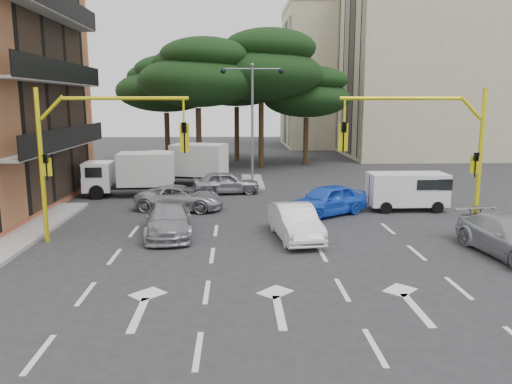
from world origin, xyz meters
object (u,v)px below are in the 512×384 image
van_white (407,191)px  car_blue_compact (327,200)px  car_silver_cross_a (181,198)px  car_silver_wagon (168,219)px  box_truck_a (130,174)px  car_white_hatch (295,222)px  street_lamp_center (252,102)px  box_truck_b (185,164)px  signal_mast_left (87,144)px  signal_mast_right (437,143)px  car_silver_parked (511,237)px  car_silver_cross_b (226,182)px

van_white → car_blue_compact: bearing=-76.4°
car_blue_compact → car_silver_cross_a: 7.40m
car_silver_wagon → box_truck_a: (-3.34, 8.75, 0.61)m
car_silver_cross_a → car_silver_wagon: bearing=-169.6°
car_white_hatch → van_white: (6.33, 5.18, 0.28)m
street_lamp_center → box_truck_b: street_lamp_center is taller
car_blue_compact → car_silver_cross_a: bearing=-135.8°
street_lamp_center → car_blue_compact: bearing=-71.5°
signal_mast_left → box_truck_a: (-0.47, 9.69, -2.61)m
car_blue_compact → street_lamp_center: bearing=164.7°
signal_mast_right → box_truck_b: signal_mast_right is taller
signal_mast_right → car_white_hatch: bearing=179.0°
car_silver_parked → signal_mast_right: bearing=119.6°
car_silver_cross_a → car_silver_parked: (12.66, -8.28, 0.08)m
signal_mast_right → van_white: bearing=81.6°
car_silver_wagon → box_truck_b: size_ratio=0.83×
car_silver_parked → box_truck_a: bearing=135.3°
signal_mast_right → street_lamp_center: 15.65m
van_white → box_truck_a: size_ratio=0.75×
street_lamp_center → car_silver_wagon: bearing=-106.8°
car_silver_cross_b → box_truck_b: (-2.76, 3.33, 0.68)m
signal_mast_left → street_lamp_center: size_ratio=0.77×
car_silver_cross_a → car_silver_cross_b: (2.25, 4.42, 0.06)m
car_silver_cross_b → van_white: (9.29, -4.91, 0.29)m
signal_mast_right → car_blue_compact: 6.34m
car_silver_cross_a → van_white: bearing=-82.3°
car_silver_parked → box_truck_b: (-13.18, 16.02, 0.66)m
street_lamp_center → car_blue_compact: (3.28, -9.77, -4.68)m
signal_mast_right → box_truck_a: signal_mast_right is taller
car_silver_wagon → car_silver_cross_b: bearing=70.0°
signal_mast_right → box_truck_a: bearing=145.5°
signal_mast_right → signal_mast_left: 13.61m
car_silver_cross_b → signal_mast_right: bearing=-147.0°
box_truck_b → car_silver_cross_b: bearing=-125.5°
box_truck_b → car_white_hatch: bearing=-142.1°
car_silver_wagon → car_silver_cross_b: 9.51m
car_white_hatch → car_silver_parked: car_silver_parked is taller
van_white → signal_mast_right: bearing=-8.3°
street_lamp_center → car_silver_cross_b: street_lamp_center is taller
box_truck_b → box_truck_a: bearing=158.5°
car_silver_wagon → car_silver_parked: 13.10m
street_lamp_center → car_silver_cross_b: 6.33m
car_silver_cross_a → box_truck_b: (-0.52, 7.75, 0.74)m
signal_mast_left → car_silver_wagon: signal_mast_left is taller
box_truck_b → signal_mast_right: bearing=-125.4°
car_silver_cross_a → car_white_hatch: bearing=-127.3°
car_white_hatch → car_silver_wagon: size_ratio=0.92×
signal_mast_left → box_truck_b: signal_mast_left is taller
signal_mast_left → street_lamp_center: street_lamp_center is taller
street_lamp_center → car_white_hatch: (1.26, -13.91, -4.73)m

